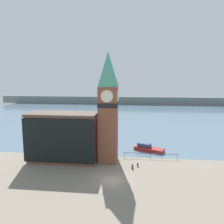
% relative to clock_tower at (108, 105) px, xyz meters
% --- Properties ---
extents(ground_plane, '(160.00, 160.00, 0.00)m').
position_rel_clock_tower_xyz_m(ground_plane, '(1.75, -8.45, -11.58)').
color(ground_plane, gray).
extents(water, '(160.00, 120.00, 0.00)m').
position_rel_clock_tower_xyz_m(water, '(1.75, 62.74, -11.58)').
color(water, slate).
rests_on(water, ground_plane).
extents(far_shoreline, '(180.00, 3.00, 5.00)m').
position_rel_clock_tower_xyz_m(far_shoreline, '(1.75, 102.74, -9.08)').
color(far_shoreline, slate).
rests_on(far_shoreline, water).
extents(pier_railing, '(11.60, 0.08, 1.09)m').
position_rel_clock_tower_xyz_m(pier_railing, '(8.60, 2.49, -10.62)').
color(pier_railing, '#333338').
rests_on(pier_railing, ground_plane).
extents(clock_tower, '(4.16, 4.16, 21.77)m').
position_rel_clock_tower_xyz_m(clock_tower, '(0.00, 0.00, 0.00)').
color(clock_tower, brown).
rests_on(clock_tower, ground_plane).
extents(pier_building, '(14.04, 6.23, 9.85)m').
position_rel_clock_tower_xyz_m(pier_building, '(-9.16, -0.56, -6.63)').
color(pier_building, brown).
rests_on(pier_building, ground_plane).
extents(boat_near, '(7.10, 4.84, 1.68)m').
position_rel_clock_tower_xyz_m(boat_near, '(8.31, 7.42, -10.96)').
color(boat_near, maroon).
rests_on(boat_near, water).
extents(mooring_bollard_near, '(0.35, 0.35, 0.86)m').
position_rel_clock_tower_xyz_m(mooring_bollard_near, '(4.97, -3.36, -11.11)').
color(mooring_bollard_near, '#2D2D33').
rests_on(mooring_bollard_near, ground_plane).
extents(mooring_bollard_far, '(0.30, 0.30, 0.73)m').
position_rel_clock_tower_xyz_m(mooring_bollard_far, '(5.94, -2.12, -11.19)').
color(mooring_bollard_far, '#2D2D33').
rests_on(mooring_bollard_far, ground_plane).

